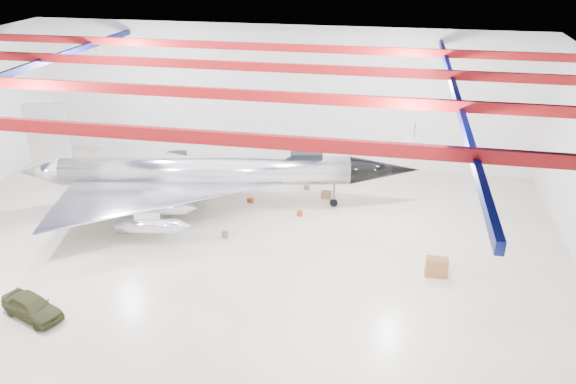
# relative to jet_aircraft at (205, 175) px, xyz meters

# --- Properties ---
(floor) EXTENTS (40.00, 40.00, 0.00)m
(floor) POSITION_rel_jet_aircraft_xyz_m (2.99, -5.56, -2.41)
(floor) COLOR #B9AF93
(floor) RESTS_ON ground
(wall_back) EXTENTS (40.00, 0.00, 40.00)m
(wall_back) POSITION_rel_jet_aircraft_xyz_m (2.99, 9.44, 3.09)
(wall_back) COLOR silver
(wall_back) RESTS_ON floor
(ceiling) EXTENTS (40.00, 40.00, 0.00)m
(ceiling) POSITION_rel_jet_aircraft_xyz_m (2.99, -5.56, 8.59)
(ceiling) COLOR #0A0F38
(ceiling) RESTS_ON wall_back
(ceiling_structure) EXTENTS (39.50, 29.50, 1.08)m
(ceiling_structure) POSITION_rel_jet_aircraft_xyz_m (2.99, -5.56, 7.91)
(ceiling_structure) COLOR maroon
(ceiling_structure) RESTS_ON ceiling
(jet_aircraft) EXTENTS (26.75, 18.25, 7.36)m
(jet_aircraft) POSITION_rel_jet_aircraft_xyz_m (0.00, 0.00, 0.00)
(jet_aircraft) COLOR silver
(jet_aircraft) RESTS_ON floor
(jeep) EXTENTS (3.75, 2.57, 1.18)m
(jeep) POSITION_rel_jet_aircraft_xyz_m (-4.46, -13.32, -1.82)
(jeep) COLOR #323319
(jeep) RESTS_ON floor
(desk) EXTENTS (1.21, 0.61, 1.10)m
(desk) POSITION_rel_jet_aircraft_xyz_m (15.10, -5.75, -1.86)
(desk) COLOR brown
(desk) RESTS_ON floor
(crate_ply) EXTENTS (0.61, 0.56, 0.35)m
(crate_ply) POSITION_rel_jet_aircraft_xyz_m (-4.20, -1.23, -2.24)
(crate_ply) COLOR olive
(crate_ply) RESTS_ON floor
(toolbox_red) EXTENTS (0.46, 0.41, 0.27)m
(toolbox_red) POSITION_rel_jet_aircraft_xyz_m (2.70, 1.35, -2.28)
(toolbox_red) COLOR #AA3111
(toolbox_red) RESTS_ON floor
(engine_drum) EXTENTS (0.53, 0.53, 0.37)m
(engine_drum) POSITION_rel_jet_aircraft_xyz_m (2.44, -3.88, -2.23)
(engine_drum) COLOR #59595B
(engine_drum) RESTS_ON floor
(parts_bin) EXTENTS (0.69, 0.56, 0.48)m
(parts_bin) POSITION_rel_jet_aircraft_xyz_m (7.84, 3.08, -2.17)
(parts_bin) COLOR olive
(parts_bin) RESTS_ON floor
(crate_small) EXTENTS (0.40, 0.33, 0.27)m
(crate_small) POSITION_rel_jet_aircraft_xyz_m (-3.22, 1.91, -2.28)
(crate_small) COLOR #59595B
(crate_small) RESTS_ON floor
(tool_chest) EXTENTS (0.46, 0.46, 0.34)m
(tool_chest) POSITION_rel_jet_aircraft_xyz_m (6.48, -0.05, -2.25)
(tool_chest) COLOR #AA3111
(tool_chest) RESTS_ON floor
(spares_box) EXTENTS (0.43, 0.43, 0.37)m
(spares_box) POSITION_rel_jet_aircraft_xyz_m (6.23, 4.24, -2.23)
(spares_box) COLOR #59595B
(spares_box) RESTS_ON floor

